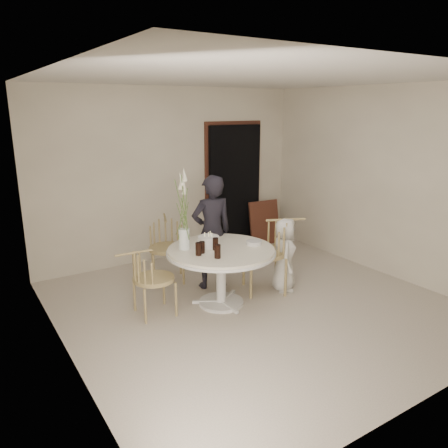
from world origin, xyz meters
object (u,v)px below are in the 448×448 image
boy (284,255)px  birthday_cake (209,241)px  table (221,257)px  chair_right (275,244)px  flower_vase (184,218)px  chair_far (166,239)px  chair_left (144,274)px  girl (212,232)px

boy → birthday_cake: bearing=109.7°
table → chair_right: bearing=-0.7°
boy → flower_vase: 1.49m
chair_far → chair_left: bearing=-105.8°
girl → birthday_cake: (-0.28, -0.39, 0.02)m
chair_right → chair_left: chair_right is taller
table → chair_left: (-0.92, 0.21, -0.08)m
table → birthday_cake: (-0.08, 0.16, 0.18)m
table → chair_far: (-0.17, 1.19, -0.05)m
girl → chair_left: bearing=24.6°
birthday_cake → chair_right: bearing=-10.6°
chair_right → boy: 0.20m
chair_left → flower_vase: (0.53, 0.02, 0.58)m
girl → chair_right: bearing=146.5°
chair_left → girl: (1.12, 0.34, 0.24)m
table → chair_right: chair_right is taller
chair_right → birthday_cake: chair_right is taller
chair_right → chair_left: (-1.75, 0.22, -0.11)m
boy → chair_far: bearing=74.3°
flower_vase → chair_right: bearing=-11.1°
boy → flower_vase: bearing=109.8°
chair_left → chair_right: bearing=-94.1°
chair_right → girl: girl is taller
chair_right → table: bearing=-67.2°
boy → chair_right: bearing=92.4°
chair_left → girl: 1.19m
girl → boy: 1.01m
chair_far → chair_left: (-0.74, -0.98, -0.04)m
boy → flower_vase: flower_vase is taller
chair_far → boy: size_ratio=0.89×
birthday_cake → chair_left: bearing=176.7°
table → birthday_cake: birthday_cake is taller
chair_right → flower_vase: flower_vase is taller
chair_far → girl: girl is taller
chair_right → flower_vase: (-1.22, 0.24, 0.47)m
flower_vase → chair_far: bearing=77.7°
chair_left → girl: bearing=-70.1°
chair_far → birthday_cake: (0.09, -1.02, 0.23)m
chair_far → chair_right: 1.57m
chair_far → chair_left: 1.23m
girl → birthday_cake: girl is taller
chair_left → table: bearing=-99.8°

